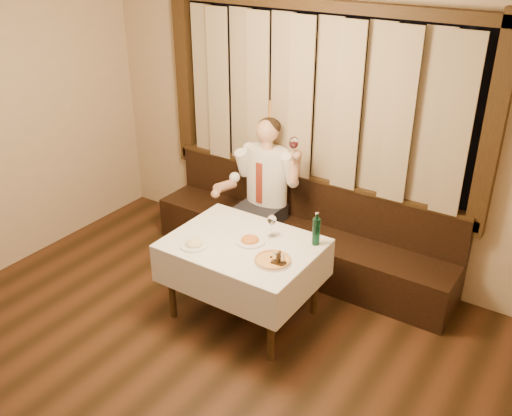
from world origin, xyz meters
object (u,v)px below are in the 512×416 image
Objects in this scene: banquette at (300,238)px; dining_table at (243,253)px; seated_man at (263,183)px; pasta_cream at (194,242)px; cruet_caddy at (279,261)px; pizza at (273,260)px; pasta_red at (250,238)px; green_bottle at (316,231)px.

banquette reaches higher than dining_table.
seated_man is (-0.40, 0.93, 0.21)m from dining_table.
cruet_caddy reaches higher than pasta_cream.
cruet_caddy is (0.44, -1.17, 0.49)m from banquette.
seated_man is at bearing 120.22° from cruet_caddy.
pasta_red is at bearing 153.83° from pizza.
green_bottle reaches higher than dining_table.
banquette is 10.70× the size of green_bottle.
seated_man is at bearing 146.32° from green_bottle.
dining_table is 0.15m from pasta_red.
seated_man is (-0.40, -0.09, 0.55)m from banquette.
green_bottle reaches higher than banquette.
cruet_caddy is 0.08× the size of seated_man.
cruet_caddy is at bearing -18.14° from dining_table.
pasta_cream is at bearing -167.53° from pizza.
cruet_caddy reaches higher than dining_table.
dining_table is at bearing 154.14° from cruet_caddy.
pasta_cream is (-0.69, -0.15, 0.02)m from pizza.
pasta_red is (0.04, 0.04, 0.14)m from dining_table.
pasta_red is 0.48m from pasta_cream.
cruet_caddy is at bearing -52.07° from seated_man.
pasta_cream reaches higher than pizza.
green_bottle is 2.39× the size of cruet_caddy.
pasta_red is 0.44m from cruet_caddy.
cruet_caddy reaches higher than pizza.
dining_table is 4.24× the size of green_bottle.
banquette is at bearing 108.08° from pizza.
green_bottle is (0.85, 0.59, 0.09)m from pasta_cream.
banquette is 1.08m from dining_table.
banquette is 12.37× the size of pasta_red.
cruet_caddy is at bearing -100.68° from green_bottle.
green_bottle is 0.20× the size of seated_man.
green_bottle is 1.11m from seated_man.
dining_table is 0.66m from green_bottle.
cruet_caddy is at bearing -69.23° from banquette.
pasta_red is 1.04× the size of pasta_cream.
pizza is 0.71m from pasta_cream.
pizza is at bearing -71.92° from banquette.
pasta_red is at bearing 147.35° from cruet_caddy.
dining_table is at bearing 161.97° from pizza.
banquette reaches higher than cruet_caddy.
pizza is (0.37, -0.12, 0.12)m from dining_table.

